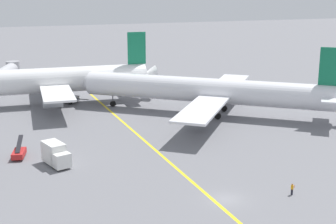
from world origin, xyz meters
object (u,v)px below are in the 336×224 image
(gse_catering_truck_tall, at_px, (56,154))
(ground_crew_marshaller_foreground, at_px, (292,189))
(airliner_at_gate_left, at_px, (44,81))
(pushback_tug, at_px, (65,98))
(airliner_being_pushed, at_px, (207,91))
(gse_belt_loader_portside, at_px, (19,153))
(jet_bridge, at_px, (8,71))

(gse_catering_truck_tall, xyz_separation_m, ground_crew_marshaller_foreground, (27.83, -21.95, -0.93))
(airliner_at_gate_left, distance_m, gse_catering_truck_tall, 41.07)
(airliner_at_gate_left, bearing_deg, ground_crew_marshaller_foreground, -68.44)
(pushback_tug, relative_size, ground_crew_marshaller_foreground, 5.04)
(airliner_being_pushed, bearing_deg, gse_catering_truck_tall, -149.90)
(airliner_being_pushed, bearing_deg, gse_belt_loader_portside, -159.83)
(pushback_tug, height_order, gse_catering_truck_tall, gse_catering_truck_tall)
(airliner_at_gate_left, relative_size, gse_belt_loader_portside, 10.63)
(airliner_being_pushed, height_order, ground_crew_marshaller_foreground, airliner_being_pushed)
(pushback_tug, distance_m, jet_bridge, 26.90)
(pushback_tug, bearing_deg, jet_bridge, 115.56)
(gse_catering_truck_tall, height_order, gse_belt_loader_portside, gse_catering_truck_tall)
(airliner_being_pushed, relative_size, jet_bridge, 3.04)
(ground_crew_marshaller_foreground, bearing_deg, jet_bridge, 109.90)
(pushback_tug, height_order, gse_belt_loader_portside, gse_belt_loader_portside)
(ground_crew_marshaller_foreground, bearing_deg, airliner_at_gate_left, 111.56)
(jet_bridge, bearing_deg, ground_crew_marshaller_foreground, -70.10)
(airliner_at_gate_left, bearing_deg, pushback_tug, 12.17)
(pushback_tug, bearing_deg, gse_catering_truck_tall, -100.29)
(pushback_tug, bearing_deg, airliner_being_pushed, -38.34)
(airliner_at_gate_left, bearing_deg, gse_catering_truck_tall, -94.28)
(ground_crew_marshaller_foreground, distance_m, jet_bridge, 93.43)
(gse_catering_truck_tall, height_order, ground_crew_marshaller_foreground, gse_catering_truck_tall)
(jet_bridge, bearing_deg, gse_catering_truck_tall, -86.57)
(airliner_at_gate_left, xyz_separation_m, gse_belt_loader_portside, (-8.21, -35.27, -4.86))
(gse_catering_truck_tall, bearing_deg, ground_crew_marshaller_foreground, -38.27)
(airliner_being_pushed, xyz_separation_m, gse_catering_truck_tall, (-34.83, -20.19, -3.39))
(ground_crew_marshaller_foreground, bearing_deg, gse_catering_truck_tall, 141.73)
(jet_bridge, bearing_deg, airliner_being_pushed, -49.65)
(airliner_at_gate_left, height_order, ground_crew_marshaller_foreground, airliner_at_gate_left)
(airliner_being_pushed, height_order, gse_belt_loader_portside, airliner_being_pushed)
(gse_belt_loader_portside, distance_m, ground_crew_marshaller_foreground, 42.92)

